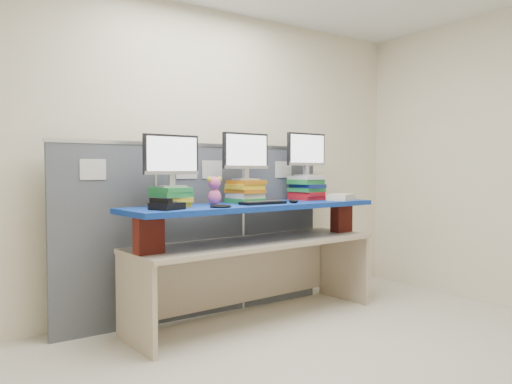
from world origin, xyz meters
TOP-DOWN VIEW (x-y plane):
  - room at (0.00, 0.00)m, footprint 5.00×4.00m
  - cubicle_partition at (-0.00, 1.78)m, footprint 2.60×0.06m
  - desk at (0.32, 1.38)m, footprint 2.31×0.82m
  - brick_pier_left at (-0.70, 1.26)m, footprint 0.21×0.12m
  - brick_pier_right at (1.35, 1.40)m, footprint 0.21×0.12m
  - blue_board at (0.32, 1.38)m, footprint 2.39×0.75m
  - book_stack_left at (-0.44, 1.45)m, footprint 0.27×0.32m
  - book_stack_center at (0.29, 1.50)m, footprint 0.28×0.32m
  - book_stack_right at (1.03, 1.55)m, footprint 0.29×0.33m
  - monitor_left at (-0.43, 1.45)m, footprint 0.47×0.15m
  - monitor_center at (0.29, 1.50)m, footprint 0.47×0.15m
  - monitor_right at (1.02, 1.55)m, footprint 0.47×0.15m
  - keyboard at (0.33, 1.29)m, footprint 0.42×0.16m
  - mouse at (0.63, 1.25)m, footprint 0.08×0.12m
  - desk_phone at (-0.58, 1.22)m, footprint 0.26×0.25m
  - headset at (-0.15, 1.19)m, footprint 0.22×0.22m
  - plush_toy at (-0.04, 1.47)m, footprint 0.14×0.10m
  - binder_stack at (1.26, 1.32)m, footprint 0.30×0.28m

SIDE VIEW (x-z plane):
  - desk at x=0.32m, z-range 0.21..0.90m
  - cubicle_partition at x=0.00m, z-range 0.00..1.53m
  - brick_pier_left at x=-0.70m, z-range 0.69..0.96m
  - brick_pier_right at x=1.35m, z-range 0.69..0.96m
  - blue_board at x=0.32m, z-range 0.96..1.01m
  - headset at x=-0.15m, z-range 1.01..1.03m
  - keyboard at x=0.33m, z-range 1.01..1.03m
  - mouse at x=0.63m, z-range 1.01..1.04m
  - binder_stack at x=1.26m, z-range 1.01..1.07m
  - desk_phone at x=-0.58m, z-range 1.00..1.08m
  - book_stack_left at x=-0.44m, z-range 1.01..1.16m
  - book_stack_center at x=0.29m, z-range 1.01..1.21m
  - book_stack_right at x=1.03m, z-range 1.01..1.24m
  - plush_toy at x=-0.04m, z-range 1.01..1.24m
  - monitor_left at x=-0.43m, z-range 1.19..1.60m
  - room at x=0.00m, z-range 0.00..2.80m
  - monitor_center at x=0.29m, z-range 1.24..1.64m
  - monitor_right at x=1.02m, z-range 1.27..1.68m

